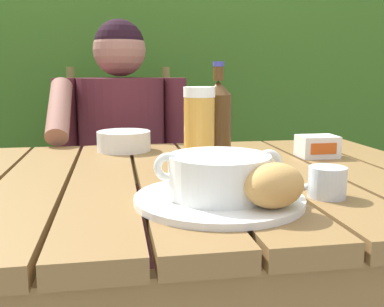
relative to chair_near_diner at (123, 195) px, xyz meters
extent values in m
cube|color=brown|center=(-0.20, -0.88, 0.27)|extent=(0.13, 0.88, 0.04)
cube|color=brown|center=(-0.05, -0.88, 0.27)|extent=(0.13, 0.88, 0.04)
cube|color=brown|center=(0.09, -0.88, 0.27)|extent=(0.13, 0.88, 0.04)
cube|color=brown|center=(0.24, -0.88, 0.27)|extent=(0.13, 0.88, 0.04)
cube|color=brown|center=(0.38, -0.88, 0.27)|extent=(0.13, 0.88, 0.04)
cube|color=brown|center=(0.53, -0.88, 0.27)|extent=(0.13, 0.88, 0.04)
cube|color=brown|center=(0.09, -1.29, 0.21)|extent=(1.25, 0.03, 0.08)
cube|color=brown|center=(0.09, -0.47, 0.21)|extent=(1.25, 0.03, 0.08)
cube|color=brown|center=(0.70, -0.48, -0.12)|extent=(0.06, 0.06, 0.73)
cube|color=#37621E|center=(0.09, 0.58, 0.31)|extent=(4.08, 0.60, 1.58)
cylinder|color=#4C3823|center=(0.99, 0.73, 0.40)|extent=(0.10, 0.10, 1.77)
cylinder|color=#4C3823|center=(0.33, 0.73, 0.04)|extent=(0.10, 0.10, 1.05)
sphere|color=#37621E|center=(0.33, 0.73, 0.81)|extent=(0.90, 0.90, 0.90)
cylinder|color=olive|center=(0.20, -0.27, -0.26)|extent=(0.04, 0.04, 0.44)
cylinder|color=olive|center=(-0.20, -0.27, -0.26)|extent=(0.04, 0.04, 0.44)
cylinder|color=olive|center=(0.20, 0.14, -0.26)|extent=(0.04, 0.04, 0.44)
cylinder|color=olive|center=(-0.20, 0.14, -0.26)|extent=(0.04, 0.04, 0.44)
cube|color=olive|center=(0.00, -0.06, -0.03)|extent=(0.44, 0.45, 0.02)
cylinder|color=olive|center=(0.20, 0.14, 0.25)|extent=(0.04, 0.04, 0.57)
cylinder|color=olive|center=(-0.20, 0.14, 0.25)|extent=(0.04, 0.04, 0.57)
cube|color=olive|center=(0.00, 0.14, 0.16)|extent=(0.41, 0.02, 0.04)
cube|color=olive|center=(0.00, 0.14, 0.30)|extent=(0.41, 0.02, 0.04)
cube|color=olive|center=(0.00, 0.14, 0.45)|extent=(0.41, 0.02, 0.04)
cylinder|color=#532029|center=(0.08, -0.36, -0.26)|extent=(0.11, 0.11, 0.45)
cylinder|color=#532029|center=(0.08, -0.26, 0.03)|extent=(0.13, 0.40, 0.13)
cylinder|color=#532029|center=(-0.09, -0.36, -0.26)|extent=(0.11, 0.11, 0.45)
cylinder|color=#532029|center=(-0.08, -0.26, 0.03)|extent=(0.13, 0.40, 0.13)
cylinder|color=#532029|center=(0.00, -0.16, 0.26)|extent=(0.32, 0.32, 0.46)
sphere|color=#9B6657|center=(0.00, -0.16, 0.59)|extent=(0.19, 0.19, 0.19)
sphere|color=black|center=(0.00, -0.16, 0.61)|extent=(0.18, 0.18, 0.18)
cylinder|color=#532029|center=(0.20, -0.18, 0.36)|extent=(0.08, 0.08, 0.26)
cylinder|color=#532029|center=(-0.20, -0.18, 0.36)|extent=(0.08, 0.08, 0.26)
cylinder|color=#9B6657|center=(-0.20, -0.34, 0.39)|extent=(0.07, 0.25, 0.21)
cylinder|color=white|center=(0.15, -1.10, 0.29)|extent=(0.30, 0.30, 0.01)
cylinder|color=white|center=(0.15, -1.10, 0.33)|extent=(0.18, 0.18, 0.07)
cylinder|color=orange|center=(0.15, -1.10, 0.35)|extent=(0.16, 0.16, 0.01)
torus|color=white|center=(0.06, -1.10, 0.35)|extent=(0.05, 0.01, 0.05)
torus|color=white|center=(0.24, -1.10, 0.35)|extent=(0.05, 0.01, 0.05)
ellipsoid|color=tan|center=(0.22, -1.19, 0.33)|extent=(0.13, 0.11, 0.07)
cylinder|color=gold|center=(0.17, -0.84, 0.37)|extent=(0.07, 0.07, 0.17)
cylinder|color=white|center=(0.17, -0.84, 0.47)|extent=(0.07, 0.07, 0.02)
cylinder|color=#503314|center=(0.23, -0.77, 0.37)|extent=(0.07, 0.07, 0.17)
cone|color=#503314|center=(0.23, -0.77, 0.47)|extent=(0.07, 0.07, 0.03)
cylinder|color=#503314|center=(0.23, -0.77, 0.51)|extent=(0.03, 0.03, 0.03)
cylinder|color=#3D3D91|center=(0.23, -0.77, 0.53)|extent=(0.03, 0.03, 0.01)
cylinder|color=silver|center=(0.35, -1.10, 0.31)|extent=(0.07, 0.07, 0.06)
cube|color=white|center=(0.51, -0.73, 0.32)|extent=(0.10, 0.08, 0.06)
cube|color=#D7531A|center=(0.51, -0.77, 0.32)|extent=(0.07, 0.00, 0.03)
cube|color=silver|center=(0.36, -1.03, 0.29)|extent=(0.11, 0.05, 0.00)
cube|color=black|center=(0.30, -1.05, 0.29)|extent=(0.06, 0.04, 0.01)
cylinder|color=white|center=(0.00, -0.55, 0.31)|extent=(0.15, 0.15, 0.06)
camera|label=1|loc=(-0.02, -1.84, 0.51)|focal=41.95mm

